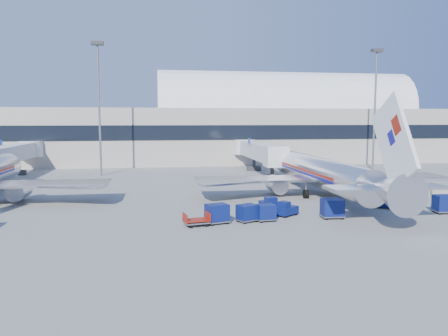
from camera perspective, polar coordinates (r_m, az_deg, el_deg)
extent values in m
plane|color=gray|center=(49.06, 3.81, -4.95)|extent=(260.00, 260.00, 0.00)
cube|color=#B2AA9E|center=(103.98, -16.88, 4.06)|extent=(170.00, 28.00, 12.00)
cube|color=black|center=(90.16, -18.12, 4.36)|extent=(170.00, 0.40, 3.00)
cylinder|color=white|center=(107.42, 7.73, 7.54)|extent=(60.00, 18.00, 18.00)
cylinder|color=silver|center=(57.20, 12.32, -0.53)|extent=(3.80, 28.00, 3.80)
sphere|color=silver|center=(70.35, 8.20, 0.80)|extent=(3.72, 3.72, 3.72)
cone|color=silver|center=(41.91, 20.75, -2.70)|extent=(3.80, 6.00, 3.80)
cube|color=maroon|center=(58.10, 11.97, -0.17)|extent=(3.85, 20.16, 0.32)
cube|color=navy|center=(58.14, 11.96, -0.54)|extent=(3.85, 20.16, 0.32)
cube|color=white|center=(41.05, 21.34, 3.28)|extent=(0.35, 7.79, 8.74)
cube|color=silver|center=(42.31, 20.43, -2.33)|extent=(11.00, 3.00, 0.18)
cube|color=silver|center=(56.35, 12.67, -1.26)|extent=(32.00, 5.00, 0.28)
cylinder|color=#B7B7BC|center=(56.13, 6.85, -2.16)|extent=(2.10, 3.80, 2.10)
cylinder|color=#B7B7BC|center=(60.04, 17.01, -1.84)|extent=(2.10, 3.80, 2.10)
cylinder|color=black|center=(67.79, 8.91, -1.50)|extent=(0.40, 0.90, 0.90)
sphere|color=silver|center=(70.56, -26.48, 0.22)|extent=(3.72, 3.72, 3.72)
cylinder|color=#B7B7BC|center=(56.33, -25.18, -2.68)|extent=(2.10, 3.80, 2.10)
cylinder|color=black|center=(68.01, -27.14, -2.10)|extent=(0.40, 0.90, 0.90)
cube|color=silver|center=(79.26, 4.42, 2.25)|extent=(2.70, 24.00, 2.70)
cube|color=silver|center=(67.48, 6.81, 1.53)|extent=(3.40, 3.20, 3.20)
cylinder|color=silver|center=(90.46, 2.75, 2.76)|extent=(4.40, 4.40, 3.00)
cube|color=#2D2D30|center=(69.80, 6.30, -0.12)|extent=(0.50, 0.50, 3.00)
cube|color=#2D2D30|center=(69.96, 6.29, -1.22)|extent=(2.60, 1.00, 0.90)
cube|color=#2D2D30|center=(82.35, 3.93, 0.87)|extent=(0.50, 0.50, 3.00)
cube|color=#2D2D30|center=(82.49, 3.92, -0.06)|extent=(2.60, 1.00, 0.90)
cube|color=navy|center=(78.80, 3.30, 3.55)|extent=(0.12, 1.40, 0.90)
cube|color=silver|center=(80.70, -26.02, 1.71)|extent=(2.70, 24.00, 2.70)
cylinder|color=silver|center=(91.73, -23.92, 2.28)|extent=(4.40, 4.40, 3.00)
cube|color=#2D2D30|center=(83.74, -25.35, 0.37)|extent=(0.50, 0.50, 3.00)
cube|color=#2D2D30|center=(83.87, -25.30, -0.55)|extent=(2.60, 1.00, 0.90)
cube|color=navy|center=(81.08, -27.16, 2.95)|extent=(0.12, 1.40, 0.90)
cylinder|color=slate|center=(77.51, -15.97, 7.12)|extent=(0.36, 0.36, 22.00)
cube|color=#2D2D30|center=(78.53, -16.23, 15.39)|extent=(2.00, 1.20, 0.60)
cylinder|color=slate|center=(87.02, 19.08, 6.90)|extent=(0.36, 0.36, 22.00)
cube|color=#2D2D30|center=(87.93, 19.35, 14.28)|extent=(2.00, 1.20, 0.60)
cube|color=#9E9E96|center=(57.42, 21.19, -3.26)|extent=(3.00, 0.55, 0.90)
cube|color=#9E9E96|center=(59.14, 23.96, -3.11)|extent=(3.00, 0.55, 0.90)
cube|color=#9E9E96|center=(60.98, 26.57, -2.96)|extent=(3.00, 0.55, 0.90)
cube|color=#0A1652|center=(44.29, 8.25, -5.50)|extent=(2.56, 2.28, 0.76)
cube|color=#0A1652|center=(43.78, 7.86, -4.82)|extent=(1.32, 1.35, 0.71)
cylinder|color=black|center=(45.24, 8.42, -5.60)|extent=(0.59, 0.51, 0.56)
cube|color=#0A1652|center=(50.76, 20.23, -4.31)|extent=(2.46, 2.46, 0.76)
cube|color=#0A1652|center=(50.79, 19.70, -3.59)|extent=(1.36, 1.36, 0.71)
cylinder|color=black|center=(51.03, 21.23, -4.61)|extent=(0.56, 0.56, 0.57)
cube|color=#0A1652|center=(45.98, 5.85, -4.96)|extent=(1.64, 2.70, 0.83)
cube|color=#0A1652|center=(45.36, 6.14, -4.27)|extent=(1.24, 1.15, 0.77)
cylinder|color=black|center=(46.65, 4.85, -5.16)|extent=(0.33, 0.65, 0.62)
cube|color=#0A1652|center=(41.71, 5.44, -5.71)|extent=(1.89, 1.58, 1.37)
cube|color=slate|center=(41.86, 5.43, -6.64)|extent=(1.99, 1.64, 0.09)
cylinder|color=black|center=(42.59, 5.97, -6.44)|extent=(0.40, 0.21, 0.38)
cube|color=#0A1652|center=(41.26, 3.06, -5.77)|extent=(2.19, 2.00, 1.43)
cube|color=slate|center=(41.41, 3.05, -6.75)|extent=(2.30, 2.09, 0.10)
cylinder|color=black|center=(42.25, 3.35, -6.51)|extent=(0.42, 0.31, 0.39)
cube|color=#0A1652|center=(40.51, -0.92, -5.85)|extent=(2.32, 2.03, 1.57)
cube|color=slate|center=(40.68, -0.92, -6.94)|extent=(2.43, 2.12, 0.11)
cylinder|color=black|center=(41.53, -0.32, -6.70)|extent=(0.47, 0.30, 0.43)
cube|color=#0A1652|center=(43.94, 13.96, -5.03)|extent=(2.13, 1.71, 1.64)
cube|color=slate|center=(44.10, 13.93, -6.08)|extent=(2.25, 1.77, 0.11)
cylinder|color=black|center=(44.94, 14.63, -5.89)|extent=(0.46, 0.21, 0.45)
cube|color=#0A1652|center=(50.30, 26.88, -4.11)|extent=(2.16, 1.76, 1.62)
cube|color=slate|center=(50.45, 26.83, -5.03)|extent=(2.28, 1.83, 0.11)
cylinder|color=black|center=(51.36, 27.25, -4.88)|extent=(0.46, 0.22, 0.45)
cube|color=slate|center=(39.80, -3.61, -7.08)|extent=(2.51, 1.94, 0.12)
cube|color=maroon|center=(39.75, -3.62, -6.79)|extent=(2.52, 1.99, 0.08)
cylinder|color=black|center=(40.56, -2.86, -7.04)|extent=(0.43, 0.24, 0.41)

